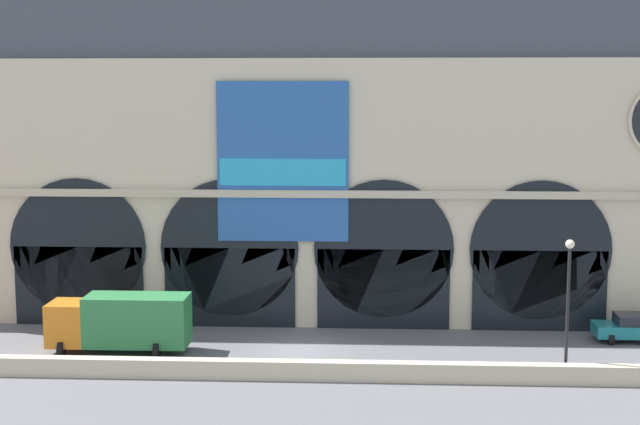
% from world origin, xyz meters
% --- Properties ---
extents(ground_plane, '(200.00, 200.00, 0.00)m').
position_xyz_m(ground_plane, '(0.00, 0.00, 0.00)').
color(ground_plane, slate).
extents(quay_parapet_wall, '(90.00, 0.70, 0.95)m').
position_xyz_m(quay_parapet_wall, '(0.00, -4.92, 0.47)').
color(quay_parapet_wall, beige).
rests_on(quay_parapet_wall, ground).
extents(station_building, '(47.38, 5.76, 20.01)m').
position_xyz_m(station_building, '(0.02, 7.68, 9.72)').
color(station_building, beige).
rests_on(station_building, ground).
extents(box_truck_midwest, '(7.50, 2.91, 3.12)m').
position_xyz_m(box_truck_midwest, '(-9.61, -0.67, 1.70)').
color(box_truck_midwest, orange).
rests_on(box_truck_midwest, ground).
extents(car_east, '(4.40, 2.22, 1.55)m').
position_xyz_m(car_east, '(18.65, 2.88, 0.80)').
color(car_east, '#19727A').
rests_on(car_east, ground).
extents(street_lamp_quayside, '(0.44, 0.44, 6.90)m').
position_xyz_m(street_lamp_quayside, '(13.29, -4.12, 4.41)').
color(street_lamp_quayside, black).
rests_on(street_lamp_quayside, ground).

